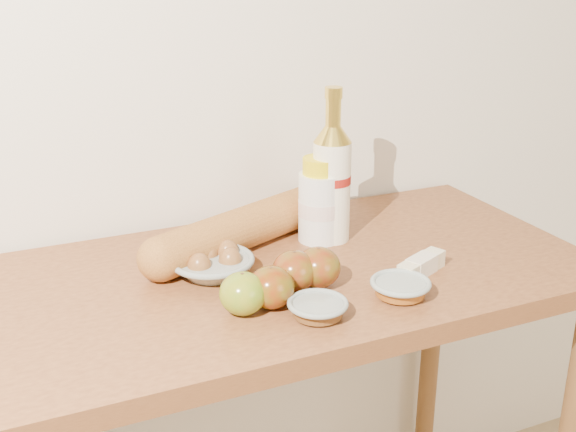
% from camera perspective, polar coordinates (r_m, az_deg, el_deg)
% --- Properties ---
extents(back_wall, '(3.50, 0.02, 2.60)m').
position_cam_1_polar(back_wall, '(1.57, -5.52, 13.94)').
color(back_wall, silver).
rests_on(back_wall, ground).
extents(table, '(1.20, 0.60, 0.90)m').
position_cam_1_polar(table, '(1.44, -0.49, -8.71)').
color(table, '#995C31').
rests_on(table, ground).
extents(bourbon_bottle, '(0.10, 0.10, 0.32)m').
position_cam_1_polar(bourbon_bottle, '(1.48, 3.47, 2.86)').
color(bourbon_bottle, white).
rests_on(bourbon_bottle, table).
extents(cream_bottle, '(0.12, 0.12, 0.18)m').
position_cam_1_polar(cream_bottle, '(1.49, 2.54, 1.07)').
color(cream_bottle, white).
rests_on(cream_bottle, table).
extents(egg_bowl, '(0.16, 0.16, 0.06)m').
position_cam_1_polar(egg_bowl, '(1.36, -6.04, -3.73)').
color(egg_bowl, '#8E9B97').
rests_on(egg_bowl, table).
extents(baguette, '(0.51, 0.28, 0.09)m').
position_cam_1_polar(baguette, '(1.47, -3.40, -0.90)').
color(baguette, '#C2803B').
rests_on(baguette, table).
extents(apple_yellowgreen, '(0.09, 0.09, 0.07)m').
position_cam_1_polar(apple_yellowgreen, '(1.21, -3.60, -6.13)').
color(apple_yellowgreen, '#9F901F').
rests_on(apple_yellowgreen, table).
extents(apple_redgreen_front, '(0.08, 0.08, 0.07)m').
position_cam_1_polar(apple_redgreen_front, '(1.23, -1.34, -5.66)').
color(apple_redgreen_front, '#950809').
rests_on(apple_redgreen_front, table).
extents(apple_redgreen_right, '(0.09, 0.09, 0.08)m').
position_cam_1_polar(apple_redgreen_right, '(1.30, 2.41, -4.07)').
color(apple_redgreen_right, maroon).
rests_on(apple_redgreen_right, table).
extents(sugar_bowl, '(0.13, 0.13, 0.03)m').
position_cam_1_polar(sugar_bowl, '(1.21, 2.36, -7.30)').
color(sugar_bowl, gray).
rests_on(sugar_bowl, table).
extents(syrup_bowl, '(0.11, 0.11, 0.03)m').
position_cam_1_polar(syrup_bowl, '(1.29, 8.86, -5.62)').
color(syrup_bowl, '#98A69F').
rests_on(syrup_bowl, table).
extents(butter_stick, '(0.12, 0.08, 0.04)m').
position_cam_1_polar(butter_stick, '(1.38, 10.49, -3.87)').
color(butter_stick, '#F2E6BB').
rests_on(butter_stick, table).
extents(apple_extra, '(0.09, 0.09, 0.08)m').
position_cam_1_polar(apple_extra, '(1.29, 0.50, -4.38)').
color(apple_extra, maroon).
rests_on(apple_extra, table).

